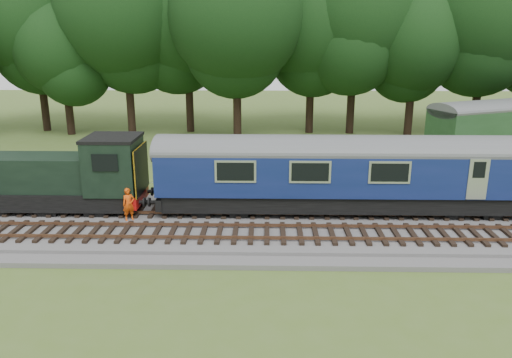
{
  "coord_description": "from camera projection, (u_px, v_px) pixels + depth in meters",
  "views": [
    {
      "loc": [
        2.04,
        -21.89,
        8.77
      ],
      "look_at": [
        1.52,
        1.4,
        2.0
      ],
      "focal_mm": 35.0,
      "sensor_mm": 36.0,
      "label": 1
    }
  ],
  "objects": [
    {
      "name": "ground",
      "position": [
        223.0,
        228.0,
        23.51
      ],
      "size": [
        120.0,
        120.0,
        0.0
      ],
      "primitive_type": "plane",
      "color": "#4B6625",
      "rests_on": "ground"
    },
    {
      "name": "ballast",
      "position": [
        223.0,
        224.0,
        23.46
      ],
      "size": [
        70.0,
        7.0,
        0.35
      ],
      "primitive_type": "cube",
      "color": "#4C4C4F",
      "rests_on": "ground"
    },
    {
      "name": "track_north",
      "position": [
        225.0,
        209.0,
        24.74
      ],
      "size": [
        67.2,
        2.4,
        0.21
      ],
      "color": "black",
      "rests_on": "ballast"
    },
    {
      "name": "track_south",
      "position": [
        220.0,
        233.0,
        21.86
      ],
      "size": [
        67.2,
        2.4,
        0.21
      ],
      "color": "black",
      "rests_on": "ballast"
    },
    {
      "name": "fence",
      "position": [
        230.0,
        198.0,
        27.83
      ],
      "size": [
        64.0,
        0.12,
        1.0
      ],
      "primitive_type": null,
      "color": "#6B6054",
      "rests_on": "ground"
    },
    {
      "name": "tree_line",
      "position": [
        244.0,
        136.0,
        44.63
      ],
      "size": [
        70.0,
        8.0,
        18.0
      ],
      "primitive_type": null,
      "color": "black",
      "rests_on": "ground"
    },
    {
      "name": "dmu_railcar",
      "position": [
        345.0,
        167.0,
        24.0
      ],
      "size": [
        18.05,
        2.86,
        3.88
      ],
      "color": "black",
      "rests_on": "ground"
    },
    {
      "name": "shunter_loco",
      "position": [
        60.0,
        178.0,
        24.47
      ],
      "size": [
        8.91,
        2.6,
        3.38
      ],
      "color": "black",
      "rests_on": "ground"
    },
    {
      "name": "worker",
      "position": [
        129.0,
        204.0,
        23.3
      ],
      "size": [
        0.68,
        0.6,
        1.56
      ],
      "primitive_type": "imported",
      "rotation": [
        0.0,
        0.0,
        0.5
      ],
      "color": "#E64C0C",
      "rests_on": "ballast"
    },
    {
      "name": "shed",
      "position": [
        491.0,
        139.0,
        36.99
      ],
      "size": [
        4.11,
        4.11,
        2.58
      ],
      "rotation": [
        0.0,
        0.0,
        0.38
      ],
      "color": "#1B3B1B",
      "rests_on": "ground"
    }
  ]
}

